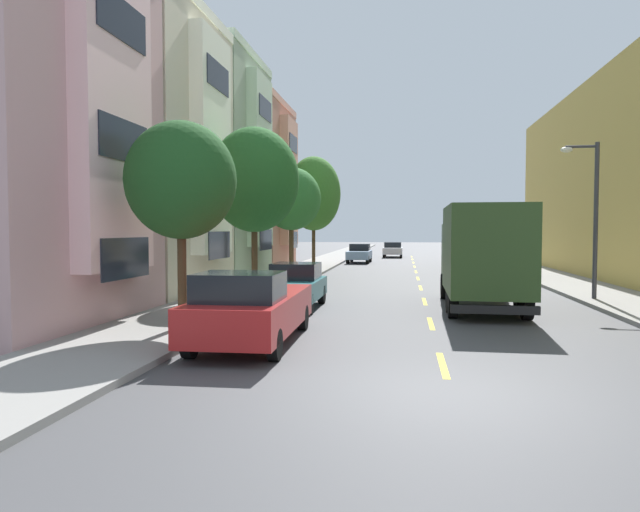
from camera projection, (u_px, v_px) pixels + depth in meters
ground_plane at (415, 269)px, 38.91m from camera, size 160.00×160.00×0.00m
sidewalk_left at (307, 268)px, 37.96m from camera, size 3.20×120.00×0.14m
sidewalk_right at (531, 271)px, 35.91m from camera, size 3.20×120.00×0.14m
lane_centerline_dashes at (417, 275)px, 33.48m from camera, size 0.14×47.20×0.01m
townhouse_second_cream at (63, 158)px, 24.00m from camera, size 13.23×7.69×11.65m
townhouse_third_sage at (141, 172)px, 31.82m from camera, size 13.82×7.69×12.09m
townhouse_fourth_terracotta at (191, 190)px, 39.66m from camera, size 14.17×7.69×11.21m
street_tree_nearest at (181, 181)px, 14.62m from camera, size 2.82×2.82×5.27m
street_tree_second at (254, 180)px, 21.76m from camera, size 3.41×3.41×6.38m
street_tree_third at (291, 199)px, 28.94m from camera, size 3.00×3.00×5.64m
street_tree_farthest at (314, 194)px, 36.08m from camera, size 3.40×3.40×7.09m
street_lamp at (591, 207)px, 20.76m from camera, size 1.35×0.28×5.65m
delivery_box_truck at (482, 252)px, 18.98m from camera, size 2.53×7.07×3.40m
parked_pickup_black at (498, 263)px, 31.61m from camera, size 2.15×5.35×1.73m
parked_hatchback_sky at (359, 253)px, 45.62m from camera, size 1.82×4.04×1.50m
parked_hatchback_teal at (294, 286)px, 19.37m from camera, size 1.75×4.00×1.50m
parked_hatchback_forest at (473, 255)px, 42.47m from camera, size 1.78×4.02×1.50m
parked_pickup_red at (251, 308)px, 13.26m from camera, size 2.09×5.33×1.73m
moving_silver_sedan at (393, 249)px, 54.95m from camera, size 1.80×4.50×1.43m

